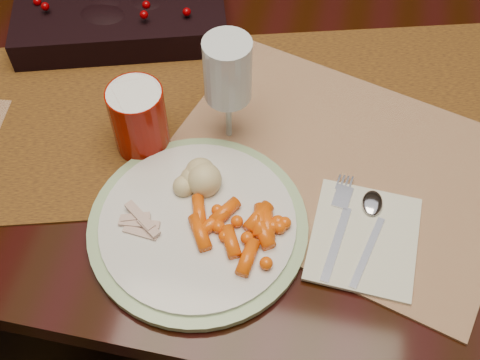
% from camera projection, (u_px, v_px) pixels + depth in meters
% --- Properties ---
extents(floor, '(5.00, 5.00, 0.00)m').
position_uv_depth(floor, '(256.00, 273.00, 1.61)').
color(floor, black).
rests_on(floor, ground).
extents(dining_table, '(1.80, 1.00, 0.75)m').
position_uv_depth(dining_table, '(260.00, 195.00, 1.30)').
color(dining_table, black).
rests_on(dining_table, floor).
extents(table_runner, '(1.77, 0.83, 0.00)m').
position_uv_depth(table_runner, '(287.00, 111.00, 0.94)').
color(table_runner, '#572404').
rests_on(table_runner, dining_table).
extents(centerpiece, '(0.39, 0.28, 0.07)m').
position_uv_depth(centerpiece, '(120.00, 13.00, 1.02)').
color(centerpiece, black).
rests_on(centerpiece, table_runner).
extents(placemat_main, '(0.56, 0.48, 0.00)m').
position_uv_depth(placemat_main, '(338.00, 165.00, 0.88)').
color(placemat_main, brown).
rests_on(placemat_main, dining_table).
extents(dinner_plate, '(0.34, 0.34, 0.02)m').
position_uv_depth(dinner_plate, '(198.00, 225.00, 0.81)').
color(dinner_plate, silver).
rests_on(dinner_plate, placemat_main).
extents(baby_carrots, '(0.14, 0.13, 0.02)m').
position_uv_depth(baby_carrots, '(230.00, 232.00, 0.78)').
color(baby_carrots, '#E85208').
rests_on(baby_carrots, dinner_plate).
extents(mashed_potatoes, '(0.10, 0.09, 0.05)m').
position_uv_depth(mashed_potatoes, '(196.00, 176.00, 0.82)').
color(mashed_potatoes, beige).
rests_on(mashed_potatoes, dinner_plate).
extents(turkey_shreds, '(0.09, 0.09, 0.02)m').
position_uv_depth(turkey_shreds, '(144.00, 225.00, 0.79)').
color(turkey_shreds, '#B89E94').
rests_on(turkey_shreds, dinner_plate).
extents(napkin, '(0.15, 0.17, 0.01)m').
position_uv_depth(napkin, '(364.00, 238.00, 0.80)').
color(napkin, silver).
rests_on(napkin, placemat_main).
extents(fork, '(0.05, 0.15, 0.00)m').
position_uv_depth(fork, '(338.00, 231.00, 0.81)').
color(fork, '#BABABB').
rests_on(fork, napkin).
extents(spoon, '(0.06, 0.15, 0.00)m').
position_uv_depth(spoon, '(369.00, 236.00, 0.80)').
color(spoon, white).
rests_on(spoon, napkin).
extents(red_cup, '(0.09, 0.09, 0.11)m').
position_uv_depth(red_cup, '(139.00, 119.00, 0.86)').
color(red_cup, '#7D0A00').
rests_on(red_cup, placemat_main).
extents(wine_glass, '(0.09, 0.09, 0.19)m').
position_uv_depth(wine_glass, '(228.00, 93.00, 0.84)').
color(wine_glass, '#A6B8C0').
rests_on(wine_glass, dining_table).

